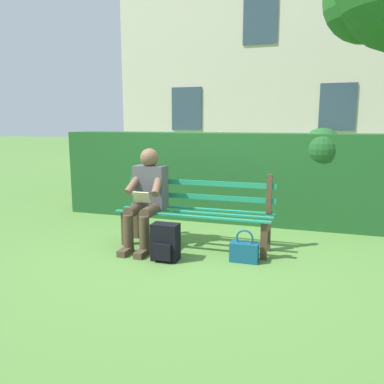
% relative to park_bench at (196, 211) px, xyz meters
% --- Properties ---
extents(ground, '(60.00, 60.00, 0.00)m').
position_rel_park_bench_xyz_m(ground, '(0.00, 0.07, -0.43)').
color(ground, '#517F38').
extents(park_bench, '(1.83, 0.47, 0.89)m').
position_rel_park_bench_xyz_m(park_bench, '(0.00, 0.00, 0.00)').
color(park_bench, '#4C3828').
rests_on(park_bench, ground).
extents(person_seated, '(0.44, 0.73, 1.17)m').
position_rel_park_bench_xyz_m(person_seated, '(0.57, 0.17, 0.19)').
color(person_seated, '#4C4C51').
rests_on(person_seated, ground).
extents(hedge_backdrop, '(4.87, 0.69, 1.40)m').
position_rel_park_bench_xyz_m(hedge_backdrop, '(0.05, -1.42, 0.26)').
color(hedge_backdrop, '#1E5123').
rests_on(hedge_backdrop, ground).
extents(building_facade, '(8.20, 3.23, 6.65)m').
position_rel_park_bench_xyz_m(building_facade, '(0.30, -8.21, 2.89)').
color(building_facade, beige).
rests_on(building_facade, ground).
extents(backpack, '(0.29, 0.25, 0.41)m').
position_rel_park_bench_xyz_m(backpack, '(0.17, 0.57, -0.23)').
color(backpack, black).
rests_on(backpack, ground).
extents(handbag, '(0.30, 0.15, 0.35)m').
position_rel_park_bench_xyz_m(handbag, '(-0.65, 0.36, -0.31)').
color(handbag, navy).
rests_on(handbag, ground).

